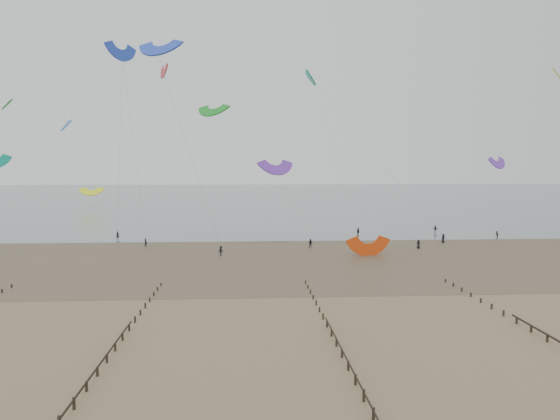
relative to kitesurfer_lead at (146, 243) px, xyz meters
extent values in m
plane|color=brown|center=(21.75, -44.44, -0.79)|extent=(500.00, 500.00, 0.00)
plane|color=#475654|center=(21.75, 155.56, -0.76)|extent=(500.00, 500.00, 0.00)
plane|color=#473A28|center=(21.75, -9.44, -0.78)|extent=(500.00, 500.00, 0.00)
ellipsoid|color=slate|center=(3.75, -22.44, -0.78)|extent=(23.60, 14.36, 0.01)
ellipsoid|color=slate|center=(33.75, -6.44, -0.78)|extent=(33.64, 18.32, 0.01)
ellipsoid|color=slate|center=(66.75, -14.44, -0.78)|extent=(19.65, 13.67, 0.01)
ellipsoid|color=slate|center=(-18.25, -4.44, -0.78)|extent=(26.95, 14.22, 0.01)
cube|color=black|center=(-10.25, -35.07, -0.60)|extent=(0.16, 0.16, 0.48)
cube|color=black|center=(-10.25, -32.44, -0.62)|extent=(0.16, 0.16, 0.45)
cube|color=black|center=(7.75, -66.65, -0.43)|extent=(0.16, 0.16, 0.83)
cube|color=black|center=(7.75, -64.02, -0.44)|extent=(0.16, 0.16, 0.80)
cube|color=black|center=(7.75, -61.39, -0.46)|extent=(0.16, 0.16, 0.77)
cube|color=black|center=(7.75, -58.76, -0.47)|extent=(0.16, 0.16, 0.74)
cube|color=black|center=(7.75, -56.13, -0.48)|extent=(0.16, 0.16, 0.71)
cube|color=black|center=(7.75, -53.50, -0.50)|extent=(0.16, 0.16, 0.68)
cube|color=black|center=(7.75, -50.86, -0.51)|extent=(0.16, 0.16, 0.65)
cube|color=black|center=(7.75, -48.23, -0.53)|extent=(0.16, 0.16, 0.62)
cube|color=black|center=(7.75, -45.60, -0.54)|extent=(0.16, 0.16, 0.59)
cube|color=black|center=(7.75, -42.97, -0.56)|extent=(0.16, 0.16, 0.57)
cube|color=black|center=(7.75, -40.34, -0.57)|extent=(0.16, 0.16, 0.54)
cube|color=black|center=(7.75, -37.71, -0.59)|extent=(0.16, 0.16, 0.51)
cube|color=black|center=(7.75, -35.07, -0.60)|extent=(0.16, 0.16, 0.48)
cube|color=black|center=(7.75, -32.44, -0.62)|extent=(0.16, 0.16, 0.45)
cube|color=black|center=(7.75, -66.19, -0.17)|extent=(0.06, 32.50, 0.18)
cube|color=black|center=(25.75, -69.28, -0.41)|extent=(0.16, 0.16, 0.86)
cube|color=black|center=(25.75, -66.65, -0.43)|extent=(0.16, 0.16, 0.83)
cube|color=black|center=(25.75, -64.02, -0.44)|extent=(0.16, 0.16, 0.80)
cube|color=black|center=(25.75, -61.39, -0.46)|extent=(0.16, 0.16, 0.77)
cube|color=black|center=(25.75, -58.76, -0.47)|extent=(0.16, 0.16, 0.74)
cube|color=black|center=(25.75, -56.13, -0.48)|extent=(0.16, 0.16, 0.71)
cube|color=black|center=(25.75, -53.50, -0.50)|extent=(0.16, 0.16, 0.68)
cube|color=black|center=(25.75, -50.86, -0.51)|extent=(0.16, 0.16, 0.65)
cube|color=black|center=(25.75, -48.23, -0.53)|extent=(0.16, 0.16, 0.62)
cube|color=black|center=(25.75, -45.60, -0.54)|extent=(0.16, 0.16, 0.59)
cube|color=black|center=(25.75, -42.97, -0.56)|extent=(0.16, 0.16, 0.57)
cube|color=black|center=(25.75, -40.34, -0.57)|extent=(0.16, 0.16, 0.54)
cube|color=black|center=(25.75, -37.71, -0.59)|extent=(0.16, 0.16, 0.51)
cube|color=black|center=(25.75, -35.07, -0.60)|extent=(0.16, 0.16, 0.48)
cube|color=black|center=(25.75, -32.44, -0.62)|extent=(0.16, 0.16, 0.45)
cube|color=black|center=(25.75, -66.19, -0.17)|extent=(0.06, 32.50, 0.18)
cube|color=black|center=(43.75, -56.13, -0.48)|extent=(0.16, 0.16, 0.71)
cube|color=black|center=(43.75, -53.50, -0.50)|extent=(0.16, 0.16, 0.68)
cube|color=black|center=(43.75, -50.86, -0.51)|extent=(0.16, 0.16, 0.65)
cube|color=black|center=(43.75, -48.23, -0.53)|extent=(0.16, 0.16, 0.62)
cube|color=black|center=(43.75, -45.60, -0.54)|extent=(0.16, 0.16, 0.59)
cube|color=black|center=(43.75, -42.97, -0.56)|extent=(0.16, 0.16, 0.57)
cube|color=black|center=(43.75, -40.34, -0.57)|extent=(0.16, 0.16, 0.54)
cube|color=black|center=(43.75, -37.71, -0.59)|extent=(0.16, 0.16, 0.51)
cube|color=black|center=(43.75, -35.07, -0.60)|extent=(0.16, 0.16, 0.48)
cube|color=black|center=(43.75, -32.44, -0.62)|extent=(0.16, 0.16, 0.45)
imported|color=black|center=(0.00, 0.00, 0.00)|extent=(0.69, 0.65, 1.58)
imported|color=black|center=(68.89, 6.83, -0.03)|extent=(0.79, 0.89, 1.52)
imported|color=black|center=(14.13, -10.86, 0.04)|extent=(1.23, 1.10, 1.65)
imported|color=black|center=(41.61, 12.02, 0.13)|extent=(0.68, 1.15, 1.83)
imported|color=black|center=(29.85, -3.17, 0.02)|extent=(0.88, 0.73, 1.63)
imported|color=black|center=(-7.37, 10.06, 0.06)|extent=(0.62, 0.41, 1.69)
imported|color=black|center=(60.13, 17.94, -0.02)|extent=(1.49, 0.94, 1.53)
imported|color=black|center=(49.02, -4.93, 0.01)|extent=(0.93, 0.87, 1.59)
imported|color=black|center=(56.08, 2.04, 0.05)|extent=(0.89, 0.98, 1.69)
camera|label=1|loc=(18.40, -99.68, 14.22)|focal=35.00mm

